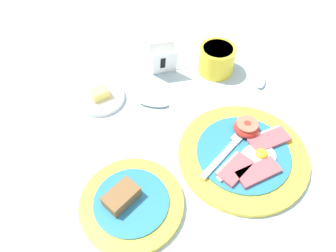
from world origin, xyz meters
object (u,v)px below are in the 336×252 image
Objects in this scene: butter_dish at (100,97)px; number_card at (164,60)px; bread_plate at (131,203)px; sugar_cup at (217,59)px; breakfast_plate at (244,152)px; teaspoon_by_saucer at (260,86)px; teaspoon_near_cup at (165,105)px.

butter_dish is 0.18m from number_card.
sugar_cup reaches higher than bread_plate.
number_card reaches higher than breakfast_plate.
butter_dish is (0.01, 0.28, -0.00)m from bread_plate.
bread_plate is at bearing -136.66° from sugar_cup.
number_card reaches higher than sugar_cup.
butter_dish is at bearing 104.06° from teaspoon_by_saucer.
teaspoon_near_cup is (-0.16, -0.07, -0.03)m from sugar_cup.
sugar_cup is 0.29m from butter_dish.
number_card is at bearing 84.32° from teaspoon_by_saucer.
butter_dish is at bearing 88.79° from bread_plate.
butter_dish reaches higher than teaspoon_near_cup.
teaspoon_near_cup is at bearing 112.78° from teaspoon_by_saucer.
butter_dish is at bearing 3.59° from teaspoon_near_cup.
sugar_cup is (0.30, 0.28, 0.03)m from bread_plate.
teaspoon_by_saucer is 1.03× the size of teaspoon_near_cup.
butter_dish is at bearing 133.65° from breakfast_plate.
breakfast_plate is 0.34m from butter_dish.
number_card reaches higher than butter_dish.
sugar_cup reaches higher than teaspoon_near_cup.
bread_plate is 0.41m from teaspoon_by_saucer.
breakfast_plate is at bearing -102.54° from sugar_cup.
number_card is at bearing -76.98° from teaspoon_near_cup.
breakfast_plate is at bearing -46.35° from butter_dish.
breakfast_plate is 0.21m from teaspoon_near_cup.
sugar_cup reaches higher than breakfast_plate.
breakfast_plate is 1.38× the size of bread_plate.
teaspoon_near_cup is (-0.10, 0.18, -0.01)m from breakfast_plate.
sugar_cup is at bearing -8.71° from number_card.
teaspoon_by_saucer is at bearing 26.74° from bread_plate.
bread_plate is (-0.24, -0.03, -0.00)m from breakfast_plate.
number_card is (-0.12, 0.04, 0.00)m from sugar_cup.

